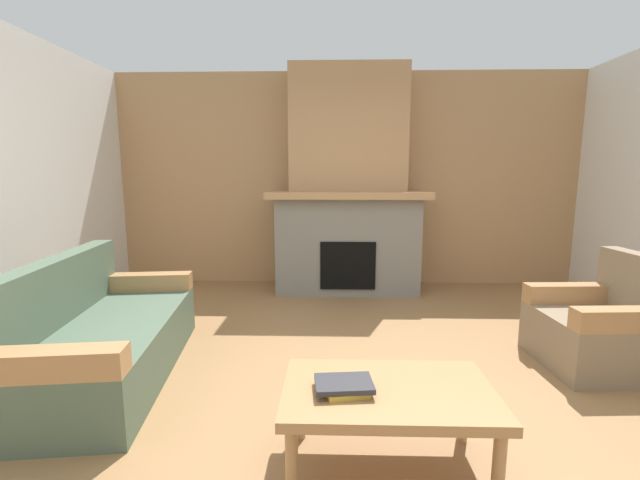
{
  "coord_description": "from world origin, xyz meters",
  "views": [
    {
      "loc": [
        -0.19,
        -2.5,
        1.43
      ],
      "look_at": [
        -0.29,
        1.0,
        0.88
      ],
      "focal_mm": 23.39,
      "sensor_mm": 36.0,
      "label": 1
    }
  ],
  "objects_px": {
    "coffee_table": "(388,398)",
    "couch": "(100,338)",
    "fireplace": "(347,196)",
    "armchair": "(602,328)"
  },
  "relations": [
    {
      "from": "couch",
      "to": "fireplace",
      "type": "bearing_deg",
      "value": 52.14
    },
    {
      "from": "fireplace",
      "to": "coffee_table",
      "type": "xyz_separation_m",
      "value": [
        0.08,
        -3.27,
        -0.79
      ]
    },
    {
      "from": "armchair",
      "to": "fireplace",
      "type": "bearing_deg",
      "value": 131.2
    },
    {
      "from": "fireplace",
      "to": "armchair",
      "type": "distance_m",
      "value": 2.92
    },
    {
      "from": "couch",
      "to": "coffee_table",
      "type": "height_order",
      "value": "couch"
    },
    {
      "from": "couch",
      "to": "armchair",
      "type": "xyz_separation_m",
      "value": [
        3.67,
        0.26,
        0.01
      ]
    },
    {
      "from": "fireplace",
      "to": "couch",
      "type": "xyz_separation_m",
      "value": [
        -1.83,
        -2.36,
        -0.88
      ]
    },
    {
      "from": "coffee_table",
      "to": "couch",
      "type": "bearing_deg",
      "value": 154.56
    },
    {
      "from": "armchair",
      "to": "coffee_table",
      "type": "relative_size",
      "value": 0.85
    },
    {
      "from": "couch",
      "to": "armchair",
      "type": "height_order",
      "value": "same"
    }
  ]
}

